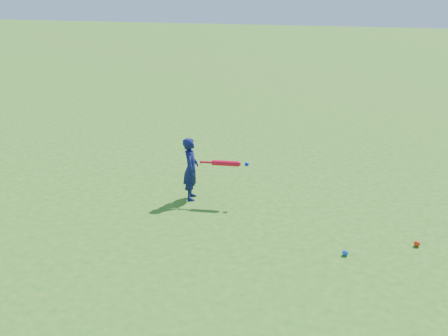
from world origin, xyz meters
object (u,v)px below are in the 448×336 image
(ground_ball_red, at_px, (417,244))
(bat_swing, at_px, (227,163))
(ground_ball_blue, at_px, (345,253))
(child, at_px, (191,169))

(ground_ball_red, distance_m, bat_swing, 2.77)
(ground_ball_blue, relative_size, bat_swing, 0.10)
(child, bearing_deg, ground_ball_red, -115.83)
(child, distance_m, bat_swing, 0.57)
(child, distance_m, ground_ball_red, 3.28)
(child, xyz_separation_m, ground_ball_red, (3.20, -0.58, -0.44))
(child, height_order, ground_ball_red, child)
(child, height_order, bat_swing, child)
(child, bearing_deg, ground_ball_blue, -129.92)
(child, xyz_separation_m, ground_ball_blue, (2.37, -1.07, -0.44))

